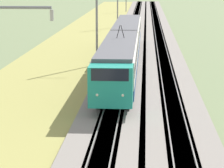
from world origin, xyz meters
TOP-DOWN VIEW (x-y plane):
  - ballast_main at (50.00, 0.00)m, footprint 240.00×4.40m
  - ballast_adjacent at (50.00, -4.06)m, footprint 240.00×4.40m
  - track_main at (50.00, 0.00)m, footprint 240.00×1.57m
  - track_adjacent at (50.00, -4.06)m, footprint 240.00×1.57m
  - grass_verge at (50.00, 6.56)m, footprint 240.00×10.35m
  - passenger_train at (45.64, 0.00)m, footprint 39.34×2.89m
  - catenary_mast_mid at (46.90, 2.69)m, footprint 0.22×2.56m
  - catenary_mast_far at (85.54, 2.69)m, footprint 0.22×2.56m

SIDE VIEW (x-z plane):
  - grass_verge at x=50.00m, z-range 0.00..0.12m
  - ballast_main at x=50.00m, z-range 0.00..0.30m
  - ballast_adjacent at x=50.00m, z-range 0.00..0.30m
  - track_main at x=50.00m, z-range -0.07..0.38m
  - track_adjacent at x=50.00m, z-range -0.07..0.38m
  - passenger_train at x=45.64m, z-range -0.17..4.72m
  - catenary_mast_mid at x=46.90m, z-range 0.14..9.03m
  - catenary_mast_far at x=85.54m, z-range 0.15..9.31m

